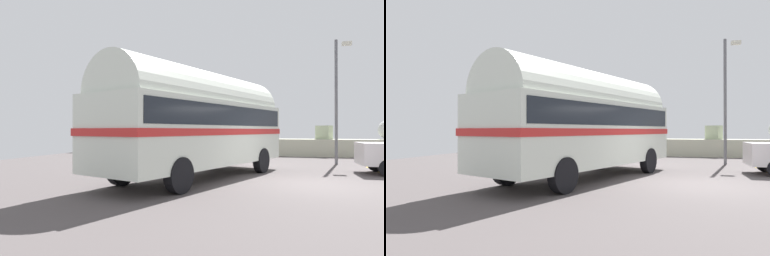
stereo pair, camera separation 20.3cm
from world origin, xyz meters
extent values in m
cube|color=#4E4848|center=(0.00, 0.00, 0.01)|extent=(32.00, 26.00, 0.02)
cube|color=#B3B39C|center=(0.00, 11.80, 0.55)|extent=(31.36, 1.80, 1.10)
cube|color=#B2B4A4|center=(-12.64, 11.48, 1.67)|extent=(1.33, 1.35, 1.15)
sphere|color=#C2AEAD|center=(-9.42, 11.32, 1.50)|extent=(0.79, 0.79, 0.79)
cube|color=#B2B3A6|center=(-5.78, 12.05, 1.45)|extent=(1.04, 1.04, 0.70)
cube|color=#A6A99A|center=(-2.37, 11.89, 1.66)|extent=(1.54, 1.54, 1.12)
cube|color=#A2B08C|center=(1.75, 11.76, 1.53)|extent=(1.07, 1.01, 0.87)
cube|color=yellow|center=(2.76, 3.50, 0.02)|extent=(0.12, 4.40, 0.01)
cylinder|color=black|center=(-3.81, 3.25, 0.50)|extent=(0.61, 1.00, 0.96)
cylinder|color=black|center=(-1.75, 2.45, 0.50)|extent=(0.61, 1.00, 0.96)
cylinder|color=black|center=(-5.70, -1.60, 0.50)|extent=(0.61, 1.00, 0.96)
cylinder|color=black|center=(-3.64, -2.40, 0.50)|extent=(0.61, 1.00, 0.96)
cube|color=silver|center=(-3.73, 0.42, 1.57)|extent=(5.29, 8.70, 2.10)
cylinder|color=silver|center=(-3.73, 0.42, 2.62)|extent=(4.98, 8.31, 2.20)
cube|color=red|center=(-3.73, 0.42, 1.63)|extent=(5.36, 8.79, 0.20)
cube|color=black|center=(-3.73, 0.42, 2.15)|extent=(5.20, 8.40, 0.64)
cube|color=silver|center=(-2.18, 4.40, 0.70)|extent=(2.18, 0.98, 0.28)
cylinder|color=black|center=(2.68, 3.99, 0.33)|extent=(0.62, 0.21, 0.62)
cylinder|color=#5B5B60|center=(1.63, 6.60, 3.04)|extent=(0.14, 0.14, 6.08)
cube|color=beige|center=(2.20, 7.07, 5.98)|extent=(0.44, 0.24, 0.18)
camera|label=1|loc=(-1.17, -10.67, 1.68)|focal=30.94mm
camera|label=2|loc=(-0.98, -10.62, 1.68)|focal=30.94mm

